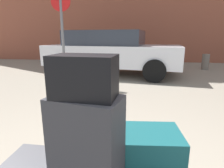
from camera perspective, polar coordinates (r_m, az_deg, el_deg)
suitcase_charcoal_rear_left at (r=1.07m, az=-7.56°, el=-19.30°), size 0.40×0.29×0.60m
duffel_bag_teal_front_left at (r=1.33m, az=4.77°, el=-19.83°), size 0.70×0.38×0.30m
duffel_bag_black_topmost_pile at (r=0.92m, az=-8.37°, el=2.25°), size 0.32×0.21×0.21m
parked_car at (r=6.33m, az=-0.29°, el=9.89°), size 4.50×2.36×1.42m
bollard_kerb_near at (r=8.06m, az=26.42°, el=6.01°), size 0.27×0.27×0.59m
no_parking_sign at (r=5.26m, az=-14.84°, el=16.12°), size 0.50×0.07×2.34m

